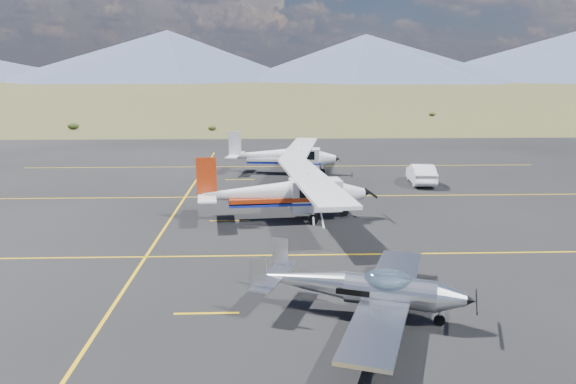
% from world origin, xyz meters
% --- Properties ---
extents(ground, '(1600.00, 1600.00, 0.00)m').
position_xyz_m(ground, '(0.00, 0.00, 0.00)').
color(ground, '#383D1C').
rests_on(ground, ground).
extents(apron, '(72.00, 72.00, 0.02)m').
position_xyz_m(apron, '(0.00, 7.00, 0.00)').
color(apron, black).
rests_on(apron, ground).
extents(aircraft_low_wing, '(6.36, 8.58, 1.88)m').
position_xyz_m(aircraft_low_wing, '(1.81, -3.89, 0.90)').
color(aircraft_low_wing, silver).
rests_on(aircraft_low_wing, apron).
extents(aircraft_cessna, '(7.69, 12.75, 3.22)m').
position_xyz_m(aircraft_cessna, '(-0.19, 7.74, 1.43)').
color(aircraft_cessna, silver).
rests_on(aircraft_cessna, apron).
extents(aircraft_plain, '(7.23, 11.94, 3.01)m').
position_xyz_m(aircraft_plain, '(0.12, 20.94, 1.34)').
color(aircraft_plain, white).
rests_on(aircraft_plain, apron).
extents(sedan, '(1.79, 4.20, 1.35)m').
position_xyz_m(sedan, '(9.06, 16.57, 0.68)').
color(sedan, white).
rests_on(sedan, apron).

